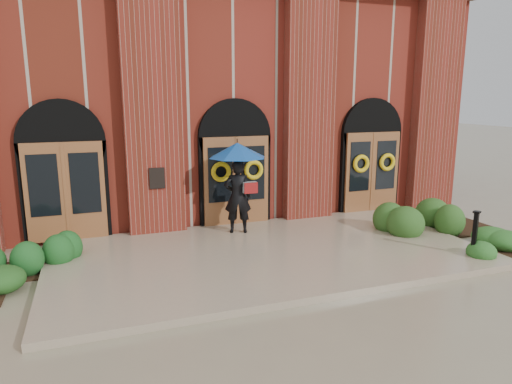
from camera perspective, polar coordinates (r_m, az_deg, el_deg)
name	(u,v)px	position (r m, az deg, el deg)	size (l,w,h in m)	color
ground	(272,259)	(10.86, 1.95, -8.33)	(90.00, 90.00, 0.00)	gray
landing	(269,254)	(10.97, 1.66, -7.71)	(10.00, 5.30, 0.15)	gray
church_building	(190,102)	(18.63, -8.27, 11.02)	(16.20, 12.53, 7.00)	maroon
man_with_umbrella	(238,170)	(12.00, -2.32, 2.74)	(1.89, 1.89, 2.42)	black
metal_post	(475,232)	(11.59, 25.68, -4.57)	(0.19, 0.19, 1.06)	black
hedge_wall_left	(32,255)	(11.17, -26.22, -7.08)	(2.79, 1.12, 0.72)	#194C1C
hedge_wall_right	(436,217)	(13.84, 21.59, -2.87)	(3.32, 1.33, 0.85)	#274E1B
hedge_front_right	(487,243)	(12.53, 26.86, -5.76)	(1.31, 1.12, 0.46)	#265B21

